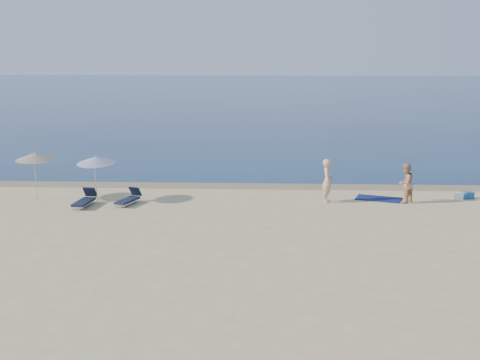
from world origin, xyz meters
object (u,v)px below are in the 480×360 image
at_px(blue_cooler, 468,195).
at_px(person_right, 405,183).
at_px(person_left, 327,181).
at_px(umbrella_near, 96,160).

bearing_deg(blue_cooler, person_right, -178.26).
height_order(person_left, person_right, person_left).
bearing_deg(person_left, person_right, -79.82).
xyz_separation_m(person_right, blue_cooler, (3.04, 0.90, -0.72)).
bearing_deg(person_right, umbrella_near, -45.48).
bearing_deg(person_left, umbrella_near, 102.37).
distance_m(person_left, person_right, 3.37).
distance_m(person_left, blue_cooler, 6.53).
bearing_deg(person_right, blue_cooler, 149.10).
distance_m(person_left, umbrella_near, 10.10).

